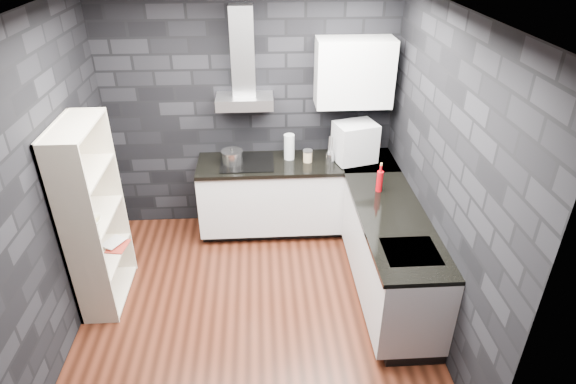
{
  "coord_description": "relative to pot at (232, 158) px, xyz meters",
  "views": [
    {
      "loc": [
        0.11,
        -3.48,
        3.26
      ],
      "look_at": [
        0.35,
        0.45,
        1.0
      ],
      "focal_mm": 30.0,
      "sensor_mm": 36.0,
      "label": 1
    }
  ],
  "objects": [
    {
      "name": "counter_back_top",
      "position": [
        0.71,
        0.01,
        -0.1
      ],
      "size": [
        2.2,
        0.62,
        0.04
      ],
      "primitive_type": "cube",
      "color": "black",
      "rests_on": "counter_back_cab"
    },
    {
      "name": "toekick_right",
      "position": [
        1.55,
        -1.18,
        -0.93
      ],
      "size": [
        0.5,
        1.78,
        0.1
      ],
      "primitive_type": "cube",
      "color": "black",
      "rests_on": "ground"
    },
    {
      "name": "fruit_bowl",
      "position": [
        -1.21,
        -1.13,
        -0.04
      ],
      "size": [
        0.23,
        0.23,
        0.05
      ],
      "primitive_type": "imported",
      "rotation": [
        0.0,
        0.0,
        0.09
      ],
      "color": "white",
      "rests_on": "bookshelf"
    },
    {
      "name": "utensil_crock",
      "position": [
        1.07,
        -0.05,
        -0.02
      ],
      "size": [
        0.12,
        0.12,
        0.12
      ],
      "primitive_type": "cylinder",
      "rotation": [
        0.0,
        0.0,
        -0.38
      ],
      "color": "silver",
      "rests_on": "counter_back_top"
    },
    {
      "name": "bookshelf",
      "position": [
        -1.21,
        -1.02,
        -0.08
      ],
      "size": [
        0.41,
        0.83,
        1.8
      ],
      "primitive_type": "cube",
      "rotation": [
        0.0,
        0.0,
        0.09
      ],
      "color": "beige",
      "rests_on": "ground"
    },
    {
      "name": "counter_right_top",
      "position": [
        1.5,
        -1.18,
        -0.1
      ],
      "size": [
        0.62,
        1.8,
        0.04
      ],
      "primitive_type": "cube",
      "color": "black",
      "rests_on": "counter_right_cab"
    },
    {
      "name": "hood_chimney",
      "position": [
        0.16,
        0.22,
        1.09
      ],
      "size": [
        0.24,
        0.2,
        0.9
      ],
      "primitive_type": "cube",
      "color": "#B4B4B8",
      "rests_on": "hood_body"
    },
    {
      "name": "counter_corner_top",
      "position": [
        1.51,
        0.02,
        -0.1
      ],
      "size": [
        0.62,
        0.62,
        0.04
      ],
      "primitive_type": "cube",
      "color": "black",
      "rests_on": "counter_right_cab"
    },
    {
      "name": "wall_front",
      "position": [
        0.21,
        -2.9,
        0.37
      ],
      "size": [
        3.2,
        0.05,
        2.7
      ],
      "primitive_type": "cube",
      "color": "black",
      "rests_on": "ground"
    },
    {
      "name": "glass_vase",
      "position": [
        0.63,
        0.1,
        0.07
      ],
      "size": [
        0.13,
        0.13,
        0.29
      ],
      "primitive_type": "cylinder",
      "rotation": [
        0.0,
        0.0,
        0.12
      ],
      "color": "silver",
      "rests_on": "counter_back_top"
    },
    {
      "name": "ground",
      "position": [
        0.21,
        -1.28,
        -0.98
      ],
      "size": [
        3.2,
        3.2,
        0.0
      ],
      "primitive_type": "plane",
      "color": "#451D12"
    },
    {
      "name": "hood_body",
      "position": [
        0.16,
        0.15,
        0.58
      ],
      "size": [
        0.6,
        0.34,
        0.12
      ],
      "primitive_type": "cube",
      "color": "#B4B4B8",
      "rests_on": "wall_back"
    },
    {
      "name": "cooktop",
      "position": [
        0.16,
        0.02,
        -0.07
      ],
      "size": [
        0.58,
        0.5,
        0.01
      ],
      "primitive_type": "cube",
      "color": "black",
      "rests_on": "counter_back_top"
    },
    {
      "name": "pot",
      "position": [
        0.0,
        0.0,
        0.0
      ],
      "size": [
        0.28,
        0.28,
        0.13
      ],
      "primitive_type": "cylinder",
      "rotation": [
        0.0,
        0.0,
        -0.31
      ],
      "color": "silver",
      "rests_on": "cooktop"
    },
    {
      "name": "wall_back",
      "position": [
        0.21,
        0.35,
        0.37
      ],
      "size": [
        3.2,
        0.05,
        2.7
      ],
      "primitive_type": "cube",
      "color": "black",
      "rests_on": "ground"
    },
    {
      "name": "counter_back_cab",
      "position": [
        0.71,
        0.02,
        -0.5
      ],
      "size": [
        2.2,
        0.6,
        0.76
      ],
      "primitive_type": "cube",
      "color": "silver",
      "rests_on": "ground"
    },
    {
      "name": "book_red",
      "position": [
        -1.2,
        -0.85,
        -0.41
      ],
      "size": [
        0.18,
        0.05,
        0.24
      ],
      "primitive_type": "imported",
      "rotation": [
        0.0,
        0.0,
        -0.17
      ],
      "color": "maroon",
      "rests_on": "bookshelf"
    },
    {
      "name": "ceiling",
      "position": [
        0.21,
        -1.28,
        1.72
      ],
      "size": [
        3.2,
        3.2,
        0.0
      ],
      "primitive_type": "plane",
      "rotation": [
        3.14,
        0.0,
        0.0
      ],
      "color": "white"
    },
    {
      "name": "wall_left",
      "position": [
        -1.42,
        -1.28,
        0.37
      ],
      "size": [
        0.05,
        3.2,
        2.7
      ],
      "primitive_type": "cube",
      "color": "black",
      "rests_on": "ground"
    },
    {
      "name": "red_bottle",
      "position": [
        1.47,
        -0.69,
        0.03
      ],
      "size": [
        0.08,
        0.08,
        0.21
      ],
      "primitive_type": "cylinder",
      "rotation": [
        0.0,
        0.0,
        0.31
      ],
      "color": "#A4050D",
      "rests_on": "counter_right_top"
    },
    {
      "name": "toekick_back",
      "position": [
        0.71,
        0.06,
        -0.93
      ],
      "size": [
        2.18,
        0.5,
        0.1
      ],
      "primitive_type": "cube",
      "color": "black",
      "rests_on": "ground"
    },
    {
      "name": "counter_right_cab",
      "position": [
        1.51,
        -1.18,
        -0.5
      ],
      "size": [
        0.6,
        1.8,
        0.76
      ],
      "primitive_type": "cube",
      "color": "silver",
      "rests_on": "ground"
    },
    {
      "name": "book_second",
      "position": [
        -1.22,
        -0.8,
        -0.38
      ],
      "size": [
        0.14,
        0.09,
        0.21
      ],
      "primitive_type": "imported",
      "rotation": [
        0.0,
        0.0,
        -0.54
      ],
      "color": "#B2B2B2",
      "rests_on": "bookshelf"
    },
    {
      "name": "appliance_garage",
      "position": [
        1.34,
        0.0,
        0.15
      ],
      "size": [
        0.5,
        0.44,
        0.43
      ],
      "primitive_type": "cube",
      "rotation": [
        0.0,
        0.0,
        0.27
      ],
      "color": "silver",
      "rests_on": "counter_back_top"
    },
    {
      "name": "wall_right",
      "position": [
        1.83,
        -1.28,
        0.37
      ],
      "size": [
        0.05,
        3.2,
        2.7
      ],
      "primitive_type": "cube",
      "color": "black",
      "rests_on": "ground"
    },
    {
      "name": "upper_cabinet",
      "position": [
        1.31,
        0.15,
        0.87
      ],
      "size": [
        0.8,
        0.35,
        0.7
      ],
      "primitive_type": "cube",
      "color": "silver",
      "rests_on": "wall_back"
    },
    {
      "name": "storage_jar",
      "position": [
        0.83,
        0.01,
        -0.02
      ],
      "size": [
        0.13,
        0.13,
        0.12
      ],
      "primitive_type": "cylinder",
      "rotation": [
        0.0,
        0.0,
        -0.41
      ],
      "color": "tan",
      "rests_on": "counter_back_top"
    },
    {
      "name": "sink_rim",
      "position": [
        1.51,
        -1.68,
        -0.08
      ],
      "size": [
        0.44,
        0.4,
        0.01
      ],
      "primitive_type": "cube",
      "color": "#B4B4B8",
      "rests_on": "counter_right_top"
    }
  ]
}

